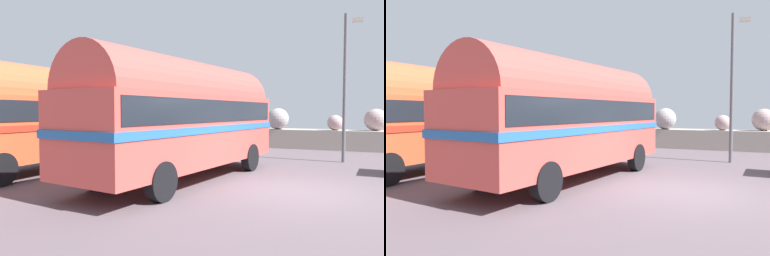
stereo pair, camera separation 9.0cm
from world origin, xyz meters
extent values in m
cube|color=#594C53|center=(0.00, 0.00, 0.01)|extent=(32.00, 26.00, 0.02)
cube|color=gray|center=(0.00, 11.80, 0.55)|extent=(31.36, 1.80, 1.10)
sphere|color=gray|center=(-12.76, 12.32, 1.70)|extent=(1.21, 1.21, 1.21)
cube|color=gray|center=(-10.07, 12.28, 1.68)|extent=(1.31, 1.42, 1.15)
cube|color=tan|center=(-8.04, 11.50, 1.64)|extent=(1.54, 1.54, 1.08)
cube|color=gray|center=(-4.94, 11.33, 1.71)|extent=(1.66, 1.64, 1.23)
sphere|color=#989192|center=(-2.75, 11.30, 1.72)|extent=(1.23, 1.23, 1.23)
sphere|color=#AA8D8C|center=(0.35, 11.43, 1.52)|extent=(0.84, 0.84, 0.84)
sphere|color=#A78D8C|center=(2.36, 11.90, 1.69)|extent=(1.19, 1.19, 1.19)
cylinder|color=black|center=(-4.25, 3.05, 0.50)|extent=(0.41, 0.99, 0.96)
cylinder|color=black|center=(-2.06, 2.74, 0.50)|extent=(0.41, 0.99, 0.96)
cylinder|color=black|center=(-4.96, -2.11, 0.50)|extent=(0.41, 0.99, 0.96)
cylinder|color=black|center=(-2.78, -2.42, 0.50)|extent=(0.41, 0.99, 0.96)
cube|color=#D54840|center=(-3.51, 0.32, 1.57)|extent=(3.54, 8.65, 2.10)
cylinder|color=#D54840|center=(-3.51, 0.32, 2.62)|extent=(3.29, 8.29, 2.20)
cube|color=#245DA0|center=(-3.51, 0.32, 1.63)|extent=(3.59, 8.74, 0.20)
cube|color=black|center=(-3.51, 0.32, 2.15)|extent=(3.52, 8.32, 0.64)
cube|color=silver|center=(-2.92, 4.54, 0.70)|extent=(2.28, 0.47, 0.28)
cylinder|color=black|center=(-9.97, 2.39, 0.50)|extent=(0.28, 0.96, 0.96)
cylinder|color=black|center=(-7.76, 2.39, 0.50)|extent=(0.28, 0.96, 0.96)
cylinder|color=black|center=(-7.75, -2.81, 0.50)|extent=(0.28, 0.96, 0.96)
cube|color=#D4532E|center=(-8.86, -0.21, 1.57)|extent=(2.41, 8.40, 2.10)
cylinder|color=#D4532E|center=(-8.86, -0.21, 2.62)|extent=(2.21, 8.07, 2.20)
cube|color=#B8301E|center=(-8.86, -0.21, 1.63)|extent=(2.46, 8.49, 0.20)
cube|color=black|center=(-8.86, -0.21, 2.15)|extent=(2.45, 8.07, 0.64)
cube|color=silver|center=(-8.86, 4.06, 0.70)|extent=(2.28, 0.16, 0.28)
cylinder|color=#5B5B60|center=(0.92, 6.41, 3.08)|extent=(0.14, 0.14, 6.15)
cube|color=beige|center=(1.35, 7.31, 6.05)|extent=(0.44, 0.24, 0.18)
camera|label=1|loc=(1.31, -9.62, 2.14)|focal=33.27mm
camera|label=2|loc=(1.39, -9.58, 2.14)|focal=33.27mm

